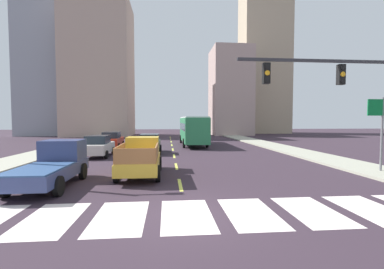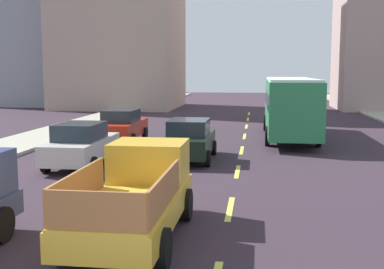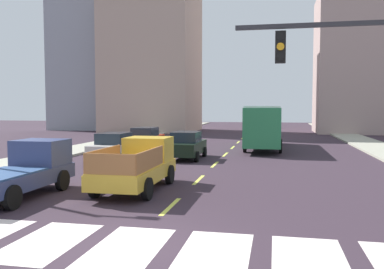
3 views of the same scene
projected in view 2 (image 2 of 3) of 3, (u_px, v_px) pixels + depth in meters
name	position (u px, v px, depth m)	size (l,w,h in m)	color
sidewalk_left	(7.00, 147.00, 23.75)	(3.15, 110.00, 0.15)	#A2A18D
lane_dash_1	(230.00, 208.00, 13.45)	(0.16, 2.40, 0.01)	#D2D34D
lane_dash_2	(237.00, 172.00, 18.36)	(0.16, 2.40, 0.01)	#D2D34D
lane_dash_3	(242.00, 150.00, 23.28)	(0.16, 2.40, 0.01)	#D2D34D
lane_dash_4	(244.00, 136.00, 28.19)	(0.16, 2.40, 0.01)	#D2D34D
lane_dash_5	(246.00, 126.00, 33.11)	(0.16, 2.40, 0.01)	#D2D34D
lane_dash_6	(248.00, 119.00, 38.02)	(0.16, 2.40, 0.01)	#D2D34D
lane_dash_7	(249.00, 114.00, 42.94)	(0.16, 2.40, 0.01)	#D2D34D
pickup_stakebed	(138.00, 193.00, 11.33)	(2.18, 5.20, 1.96)	gold
city_bus	(290.00, 103.00, 27.18)	(2.72, 10.80, 3.32)	#2B7D4C
sedan_near_right	(189.00, 140.00, 20.66)	(2.02, 4.40, 1.72)	black
sedan_far	(122.00, 126.00, 25.81)	(2.02, 4.40, 1.72)	red
sedan_near_left	(81.00, 145.00, 19.27)	(2.02, 4.40, 1.72)	beige
block_mid_right	(380.00, 20.00, 46.81)	(7.54, 8.68, 17.06)	#AC9089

